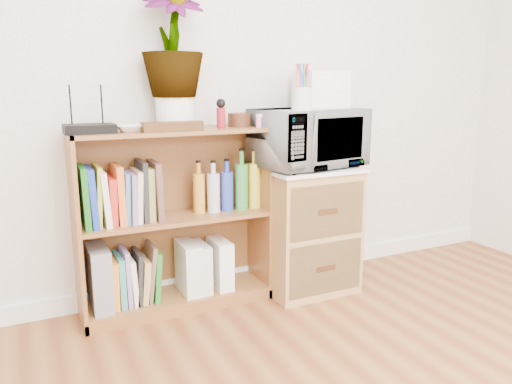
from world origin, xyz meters
TOP-DOWN VIEW (x-y plane):
  - skirting_board at (0.00, 2.24)m, footprint 4.00×0.02m
  - bookshelf at (-0.35, 2.10)m, footprint 1.00×0.30m
  - wicker_unit at (0.40, 2.02)m, footprint 0.50×0.45m
  - microwave at (0.40, 2.02)m, footprint 0.64×0.49m
  - pen_cup at (0.29, 1.90)m, footprint 0.11×0.11m
  - small_appliance at (0.51, 2.07)m, footprint 0.25×0.21m
  - router at (-0.75, 2.08)m, footprint 0.23×0.16m
  - white_bowl at (-0.57, 2.07)m, footprint 0.13×0.13m
  - plant_pot at (-0.32, 2.12)m, footprint 0.19×0.19m
  - potted_plant at (-0.32, 2.12)m, footprint 0.30×0.30m
  - trinket_box at (-0.37, 2.00)m, footprint 0.29×0.07m
  - kokeshi_doll at (-0.10, 2.06)m, footprint 0.05×0.05m
  - wooden_bowl at (0.03, 2.11)m, footprint 0.12×0.12m
  - paint_jars at (0.13, 2.01)m, footprint 0.10×0.04m
  - file_box at (-0.75, 2.10)m, footprint 0.10×0.25m
  - magazine_holder_left at (-0.29, 2.09)m, footprint 0.09×0.22m
  - magazine_holder_mid at (-0.23, 2.09)m, footprint 0.08×0.21m
  - magazine_holder_right at (-0.11, 2.09)m, footprint 0.08×0.21m
  - cookbooks at (-0.62, 2.10)m, footprint 0.38×0.20m
  - liquor_bottles at (-0.04, 2.10)m, footprint 0.38×0.07m
  - lower_books at (-0.58, 2.10)m, footprint 0.25×0.19m

SIDE VIEW (x-z plane):
  - skirting_board at x=0.00m, z-range 0.00..0.10m
  - lower_books at x=-0.58m, z-range 0.05..0.35m
  - magazine_holder_mid at x=-0.23m, z-range 0.07..0.34m
  - magazine_holder_right at x=-0.11m, z-range 0.07..0.34m
  - magazine_holder_left at x=-0.29m, z-range 0.07..0.35m
  - file_box at x=-0.75m, z-range 0.07..0.39m
  - wicker_unit at x=0.40m, z-range 0.00..0.70m
  - bookshelf at x=-0.35m, z-range 0.00..0.95m
  - cookbooks at x=-0.62m, z-range 0.49..0.79m
  - liquor_bottles at x=-0.04m, z-range 0.49..0.81m
  - microwave at x=0.40m, z-range 0.72..1.04m
  - white_bowl at x=-0.57m, z-range 0.95..0.98m
  - router at x=-0.75m, z-range 0.95..0.99m
  - trinket_box at x=-0.37m, z-range 0.95..1.00m
  - paint_jars at x=0.13m, z-range 0.95..1.00m
  - wooden_bowl at x=0.03m, z-range 0.95..1.02m
  - kokeshi_doll at x=-0.10m, z-range 0.95..1.05m
  - plant_pot at x=-0.32m, z-range 0.95..1.11m
  - pen_cup at x=0.29m, z-range 1.04..1.16m
  - small_appliance at x=0.51m, z-range 1.04..1.24m
  - potted_plant at x=-0.32m, z-range 1.11..1.65m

